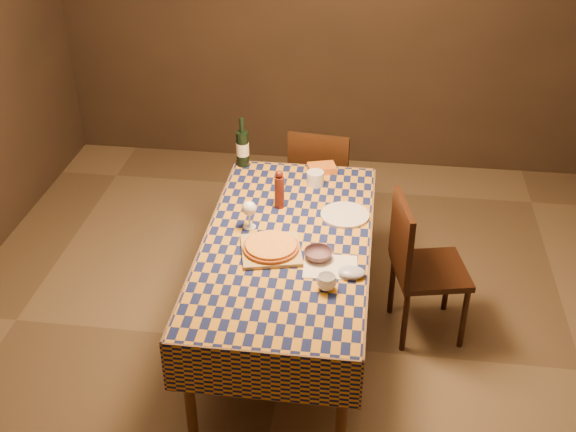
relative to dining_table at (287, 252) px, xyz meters
The scene contains 16 objects.
room 0.66m from the dining_table, ahead, with size 5.00×5.10×2.70m.
dining_table is the anchor object (origin of this frame).
cutting_board 0.16m from the dining_table, 120.52° to the right, with size 0.32×0.32×0.02m, color tan.
pizza 0.18m from the dining_table, 120.52° to the right, with size 0.33×0.33×0.03m.
pepper_mill 0.41m from the dining_table, 104.48° to the left, with size 0.07×0.07×0.25m.
bowl 0.26m from the dining_table, 38.15° to the right, with size 0.15×0.15×0.05m, color #5C414D.
wine_glass 0.32m from the dining_table, 155.00° to the left, with size 0.10×0.10×0.17m.
wine_bottle 0.97m from the dining_table, 115.42° to the left, with size 0.09×0.09×0.34m.
deli_tub 0.67m from the dining_table, 81.72° to the left, with size 0.11×0.11×0.09m, color silver.
takeout_container 0.85m from the dining_table, 81.86° to the left, with size 0.18×0.12×0.04m, color #CB651A.
white_plate 0.44m from the dining_table, 44.24° to the left, with size 0.29×0.29×0.02m, color silver.
tumbler 0.50m from the dining_table, 57.94° to the right, with size 0.10×0.10×0.08m, color white.
flour_patch 0.35m from the dining_table, 40.01° to the right, with size 0.28×0.22×0.00m, color white.
flour_bag 0.48m from the dining_table, 36.77° to the right, with size 0.14×0.11×0.04m, color #A5ADD3.
chair_far 1.17m from the dining_table, 85.55° to the left, with size 0.47×0.47×0.93m.
chair_right 0.81m from the dining_table, 17.80° to the left, with size 0.51×0.50×0.93m.
Camera 1 is at (0.44, -3.32, 3.02)m, focal length 45.00 mm.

